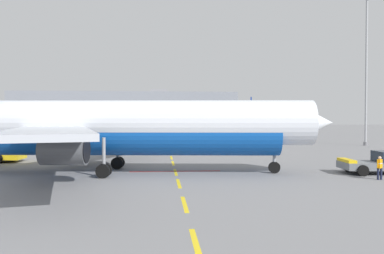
{
  "coord_description": "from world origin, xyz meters",
  "views": [
    {
      "loc": [
        16.67,
        -11.95,
        4.72
      ],
      "look_at": [
        19.85,
        26.41,
        3.8
      ],
      "focal_mm": 36.21,
      "sensor_mm": 36.0,
      "label": 1
    }
  ],
  "objects_px": {
    "fuel_service_truck": "(262,140)",
    "apron_light_mast_far": "(366,52)",
    "airliner_foreground": "(128,127)",
    "ground_crew_worker": "(380,166)",
    "pushback_tug": "(381,163)",
    "airliner_mid_left": "(250,122)"
  },
  "relations": [
    {
      "from": "ground_crew_worker",
      "to": "apron_light_mast_far",
      "type": "bearing_deg",
      "value": 62.51
    },
    {
      "from": "pushback_tug",
      "to": "ground_crew_worker",
      "type": "relative_size",
      "value": 3.45
    },
    {
      "from": "airliner_mid_left",
      "to": "ground_crew_worker",
      "type": "xyz_separation_m",
      "value": [
        -8.85,
        -79.56,
        -2.59
      ]
    },
    {
      "from": "fuel_service_truck",
      "to": "ground_crew_worker",
      "type": "distance_m",
      "value": 24.19
    },
    {
      "from": "airliner_mid_left",
      "to": "apron_light_mast_far",
      "type": "distance_m",
      "value": 47.14
    },
    {
      "from": "fuel_service_truck",
      "to": "airliner_foreground",
      "type": "bearing_deg",
      "value": -131.76
    },
    {
      "from": "airliner_foreground",
      "to": "ground_crew_worker",
      "type": "height_order",
      "value": "airliner_foreground"
    },
    {
      "from": "apron_light_mast_far",
      "to": "pushback_tug",
      "type": "bearing_deg",
      "value": -117.07
    },
    {
      "from": "fuel_service_truck",
      "to": "apron_light_mast_far",
      "type": "height_order",
      "value": "apron_light_mast_far"
    },
    {
      "from": "airliner_foreground",
      "to": "ground_crew_worker",
      "type": "bearing_deg",
      "value": -15.25
    },
    {
      "from": "apron_light_mast_far",
      "to": "airliner_foreground",
      "type": "bearing_deg",
      "value": -141.68
    },
    {
      "from": "pushback_tug",
      "to": "fuel_service_truck",
      "type": "distance_m",
      "value": 21.44
    },
    {
      "from": "airliner_foreground",
      "to": "fuel_service_truck",
      "type": "distance_m",
      "value": 25.23
    },
    {
      "from": "ground_crew_worker",
      "to": "apron_light_mast_far",
      "type": "relative_size",
      "value": 0.07
    },
    {
      "from": "pushback_tug",
      "to": "fuel_service_truck",
      "type": "xyz_separation_m",
      "value": [
        -4.57,
        20.94,
        0.74
      ]
    },
    {
      "from": "airliner_foreground",
      "to": "pushback_tug",
      "type": "height_order",
      "value": "airliner_foreground"
    },
    {
      "from": "airliner_mid_left",
      "to": "fuel_service_truck",
      "type": "relative_size",
      "value": 4.45
    },
    {
      "from": "airliner_foreground",
      "to": "apron_light_mast_far",
      "type": "relative_size",
      "value": 1.36
    },
    {
      "from": "airliner_foreground",
      "to": "airliner_mid_left",
      "type": "distance_m",
      "value": 79.46
    },
    {
      "from": "pushback_tug",
      "to": "airliner_mid_left",
      "type": "height_order",
      "value": "airliner_mid_left"
    },
    {
      "from": "airliner_foreground",
      "to": "ground_crew_worker",
      "type": "distance_m",
      "value": 20.32
    },
    {
      "from": "airliner_mid_left",
      "to": "pushback_tug",
      "type": "bearing_deg",
      "value": -95.19
    }
  ]
}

